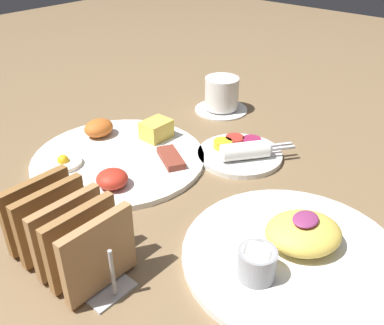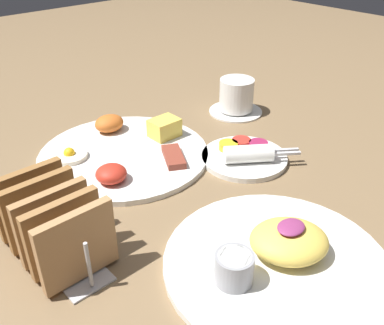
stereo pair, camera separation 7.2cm
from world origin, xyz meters
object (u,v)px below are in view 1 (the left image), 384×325
object	(u,v)px
plate_foreground	(293,249)
toast_rack	(67,234)
plate_breakfast	(119,155)
plate_condiments	(241,152)
coffee_cup	(222,96)

from	to	relation	value
plate_foreground	toast_rack	xyz separation A→B (m)	(-0.20, 0.21, 0.03)
plate_breakfast	plate_foreground	size ratio (longest dim) A/B	1.07
plate_foreground	toast_rack	world-z (taller)	toast_rack
plate_condiments	toast_rack	bearing A→B (deg)	178.87
plate_condiments	toast_rack	xyz separation A→B (m)	(-0.37, 0.01, 0.04)
coffee_cup	plate_foreground	bearing A→B (deg)	-130.96
plate_foreground	coffee_cup	distance (m)	0.48
toast_rack	coffee_cup	distance (m)	0.54
plate_condiments	plate_foreground	size ratio (longest dim) A/B	0.53
plate_foreground	plate_condiments	bearing A→B (deg)	50.26
plate_condiments	coffee_cup	size ratio (longest dim) A/B	1.31
plate_breakfast	plate_condiments	distance (m)	0.23
coffee_cup	plate_condiments	bearing A→B (deg)	-132.45
plate_breakfast	coffee_cup	size ratio (longest dim) A/B	2.63
plate_condiments	coffee_cup	bearing A→B (deg)	47.55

